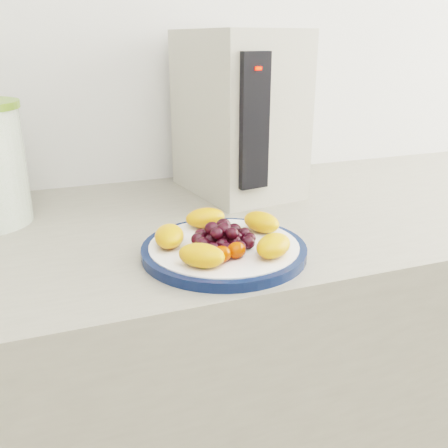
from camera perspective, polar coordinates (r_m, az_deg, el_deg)
name	(u,v)px	position (r m, az deg, el deg)	size (l,w,h in m)	color
counter	(175,425)	(1.13, -5.64, -21.85)	(3.50, 0.60, 0.90)	gray
cabinet_face	(175,436)	(1.15, -5.59, -22.96)	(3.48, 0.58, 0.84)	#A07259
plate_rim	(224,250)	(0.76, 0.00, -3.01)	(0.25, 0.25, 0.01)	#0C1A3E
plate_face	(224,250)	(0.76, 0.00, -2.94)	(0.23, 0.23, 0.02)	white
appliance_body	(238,114)	(1.05, 1.57, 12.47)	(0.19, 0.26, 0.33)	#B5B09D
appliance_panel	(254,122)	(0.91, 3.43, 11.52)	(0.06, 0.02, 0.24)	black
appliance_led	(258,68)	(0.89, 3.94, 17.32)	(0.01, 0.01, 0.01)	#FF0C05
fruit_plate	(223,236)	(0.75, -0.13, -1.35)	(0.22, 0.21, 0.03)	orange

